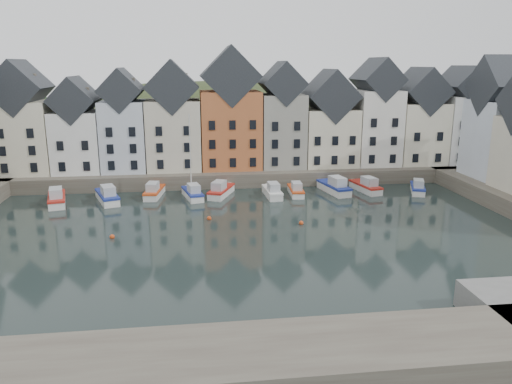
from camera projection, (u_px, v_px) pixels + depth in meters
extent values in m
plane|color=black|center=(253.00, 242.00, 49.38)|extent=(260.00, 260.00, 0.00)
cube|color=#4C443A|center=(229.00, 170.00, 77.95)|extent=(90.00, 16.00, 2.00)
cube|color=#4C443A|center=(118.00, 374.00, 26.76)|extent=(50.00, 6.00, 2.00)
ellipsoid|color=#2C391C|center=(221.00, 232.00, 107.66)|extent=(153.60, 70.40, 64.00)
sphere|color=black|center=(147.00, 110.00, 94.42)|extent=(5.77, 5.77, 5.77)
sphere|color=black|center=(332.00, 107.00, 108.79)|extent=(5.27, 5.27, 5.27)
sphere|color=black|center=(373.00, 110.00, 103.42)|extent=(5.07, 5.07, 5.07)
sphere|color=black|center=(289.00, 111.00, 102.22)|extent=(5.01, 5.01, 5.01)
sphere|color=black|center=(27.00, 120.00, 97.47)|extent=(3.94, 3.94, 3.94)
sphere|color=black|center=(348.00, 107.00, 108.76)|extent=(5.21, 5.21, 5.21)
sphere|color=black|center=(228.00, 108.00, 103.89)|extent=(5.45, 5.45, 5.45)
sphere|color=black|center=(412.00, 116.00, 98.67)|extent=(4.49, 4.49, 4.49)
cube|color=beige|center=(26.00, 137.00, 70.92)|extent=(7.67, 8.00, 10.07)
cube|color=#202328|center=(20.00, 87.00, 69.20)|extent=(7.67, 8.16, 7.67)
cube|color=white|center=(79.00, 141.00, 72.00)|extent=(6.56, 8.00, 8.61)
cube|color=#202328|center=(75.00, 100.00, 70.53)|extent=(6.56, 8.16, 6.56)
cube|color=silver|center=(125.00, 136.00, 72.64)|extent=(6.20, 8.00, 10.02)
cube|color=#202328|center=(122.00, 90.00, 71.01)|extent=(6.20, 8.16, 6.20)
cube|color=beige|center=(174.00, 135.00, 73.51)|extent=(7.70, 8.00, 10.08)
cube|color=#202328|center=(172.00, 87.00, 71.78)|extent=(7.70, 8.16, 7.70)
cube|color=#BE6436|center=(230.00, 130.00, 74.39)|extent=(8.69, 8.00, 11.28)
cube|color=#202328|center=(230.00, 76.00, 72.45)|extent=(8.69, 8.16, 8.69)
cube|color=gray|center=(281.00, 130.00, 75.40)|extent=(6.43, 8.00, 10.78)
cube|color=#202328|center=(282.00, 83.00, 73.66)|extent=(6.43, 8.16, 6.43)
cube|color=beige|center=(328.00, 137.00, 76.58)|extent=(7.88, 8.00, 8.56)
cube|color=#202328|center=(329.00, 96.00, 75.03)|extent=(7.88, 8.16, 7.88)
cube|color=white|center=(374.00, 127.00, 77.15)|extent=(6.50, 8.00, 11.27)
cube|color=#202328|center=(377.00, 79.00, 75.35)|extent=(6.50, 8.16, 6.50)
cube|color=beige|center=(417.00, 133.00, 78.26)|extent=(7.23, 8.00, 9.32)
cube|color=#202328|center=(420.00, 91.00, 76.65)|extent=(7.23, 8.16, 7.23)
cube|color=white|center=(458.00, 129.00, 78.98)|extent=(6.18, 8.00, 10.32)
cube|color=#202328|center=(463.00, 86.00, 77.32)|extent=(6.18, 8.16, 6.18)
cube|color=silver|center=(501.00, 139.00, 67.66)|extent=(7.47, 8.00, 10.38)
cube|color=#202328|center=(508.00, 86.00, 65.88)|extent=(7.62, 8.00, 8.00)
sphere|color=#C24216|center=(209.00, 218.00, 56.54)|extent=(0.50, 0.50, 0.50)
sphere|color=#C24216|center=(301.00, 223.00, 54.89)|extent=(0.50, 0.50, 0.50)
sphere|color=#C24216|center=(112.00, 237.00, 50.50)|extent=(0.50, 0.50, 0.50)
cube|color=silver|center=(57.00, 201.00, 62.80)|extent=(3.30, 6.61, 1.16)
cube|color=#AB2118|center=(56.00, 196.00, 62.64)|extent=(3.43, 6.76, 0.26)
cube|color=#A9ADB1|center=(56.00, 193.00, 61.62)|extent=(2.02, 2.81, 1.27)
cube|color=silver|center=(107.00, 199.00, 63.88)|extent=(3.93, 6.70, 1.18)
cube|color=navy|center=(107.00, 194.00, 63.72)|extent=(4.07, 6.85, 0.27)
cube|color=#A9ADB1|center=(108.00, 191.00, 62.73)|extent=(2.26, 2.92, 1.28)
cube|color=silver|center=(155.00, 194.00, 66.45)|extent=(2.57, 6.00, 1.06)
cube|color=#C24216|center=(154.00, 190.00, 66.31)|extent=(2.68, 6.13, 0.24)
cube|color=#A9ADB1|center=(153.00, 187.00, 65.32)|extent=(1.68, 2.50, 1.16)
cube|color=silver|center=(193.00, 195.00, 65.66)|extent=(2.92, 5.96, 1.05)
cube|color=navy|center=(192.00, 191.00, 65.52)|extent=(3.04, 6.10, 0.24)
cube|color=#A9ADB1|center=(194.00, 188.00, 64.59)|extent=(1.80, 2.53, 1.15)
cylinder|color=silver|center=(190.00, 154.00, 64.84)|extent=(0.13, 0.13, 10.50)
cube|color=silver|center=(221.00, 193.00, 66.81)|extent=(3.97, 6.33, 1.12)
cube|color=#AB2118|center=(221.00, 189.00, 66.66)|extent=(4.11, 6.48, 0.25)
cube|color=#A9ADB1|center=(219.00, 186.00, 65.65)|extent=(2.23, 2.79, 1.22)
cube|color=silver|center=(272.00, 194.00, 66.50)|extent=(1.97, 5.78, 1.05)
cube|color=silver|center=(272.00, 190.00, 66.36)|extent=(2.08, 5.90, 0.24)
cube|color=#A9ADB1|center=(274.00, 187.00, 65.40)|extent=(1.44, 2.34, 1.14)
cube|color=silver|center=(296.00, 192.00, 67.38)|extent=(1.89, 5.35, 0.97)
cube|color=#C24216|center=(296.00, 189.00, 67.25)|extent=(1.98, 5.46, 0.22)
cube|color=#A9ADB1|center=(297.00, 186.00, 66.35)|extent=(1.35, 2.18, 1.05)
cube|color=silver|center=(334.00, 190.00, 68.53)|extent=(3.25, 6.93, 1.22)
cube|color=navy|center=(334.00, 185.00, 68.37)|extent=(3.39, 7.08, 0.28)
cube|color=#A9ADB1|center=(337.00, 182.00, 67.28)|extent=(2.04, 2.92, 1.33)
cube|color=silver|center=(365.00, 189.00, 69.15)|extent=(2.94, 6.29, 1.11)
cube|color=#AB2118|center=(366.00, 184.00, 69.00)|extent=(3.07, 6.43, 0.25)
cube|color=#A9ADB1|center=(369.00, 182.00, 68.01)|extent=(1.85, 2.65, 1.21)
cube|color=silver|center=(417.00, 190.00, 68.57)|extent=(3.50, 5.67, 1.00)
cube|color=navy|center=(418.00, 186.00, 68.44)|extent=(3.62, 5.81, 0.23)
cube|color=#A9ADB1|center=(419.00, 184.00, 67.53)|extent=(1.98, 2.49, 1.09)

